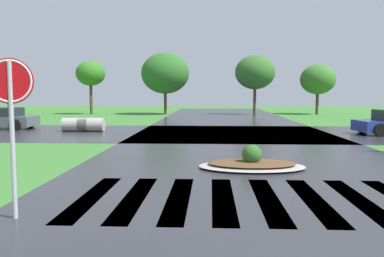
# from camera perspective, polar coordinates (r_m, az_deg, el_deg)

# --- Properties ---
(asphalt_roadway) EXTENTS (10.13, 80.00, 0.01)m
(asphalt_roadway) POSITION_cam_1_polar(r_m,az_deg,el_deg) (13.10, 7.73, -4.28)
(asphalt_roadway) COLOR #2B2B30
(asphalt_roadway) RESTS_ON ground
(asphalt_cross_road) EXTENTS (90.00, 9.12, 0.01)m
(asphalt_cross_road) POSITION_cam_1_polar(r_m,az_deg,el_deg) (21.17, 5.81, -0.65)
(asphalt_cross_road) COLOR #2B2B30
(asphalt_cross_road) RESTS_ON ground
(crosswalk_stripes) EXTENTS (7.65, 3.58, 0.01)m
(crosswalk_stripes) POSITION_cam_1_polar(r_m,az_deg,el_deg) (8.32, 10.73, -9.84)
(crosswalk_stripes) COLOR white
(crosswalk_stripes) RESTS_ON ground
(stop_sign) EXTENTS (0.75, 0.18, 2.71)m
(stop_sign) POSITION_cam_1_polar(r_m,az_deg,el_deg) (7.31, -24.41, 3.73)
(stop_sign) COLOR #B2B5BA
(stop_sign) RESTS_ON ground
(median_island) EXTENTS (3.02, 1.85, 0.68)m
(median_island) POSITION_cam_1_polar(r_m,az_deg,el_deg) (11.48, 8.50, -4.96)
(median_island) COLOR #9E9B93
(median_island) RESTS_ON ground
(car_blue_compact) EXTENTS (4.01, 2.13, 1.25)m
(car_blue_compact) POSITION_cam_1_polar(r_m,az_deg,el_deg) (26.04, -25.59, 1.25)
(car_blue_compact) COLOR #4C545B
(car_blue_compact) RESTS_ON ground
(drainage_pipe_stack) EXTENTS (2.28, 0.77, 0.75)m
(drainage_pipe_stack) POSITION_cam_1_polar(r_m,az_deg,el_deg) (22.75, -15.22, 0.53)
(drainage_pipe_stack) COLOR #9E9B93
(drainage_pipe_stack) RESTS_ON ground
(background_treeline) EXTENTS (33.70, 5.07, 5.92)m
(background_treeline) POSITION_cam_1_polar(r_m,az_deg,el_deg) (38.92, -5.05, 7.59)
(background_treeline) COLOR #4C3823
(background_treeline) RESTS_ON ground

